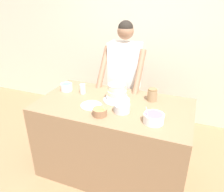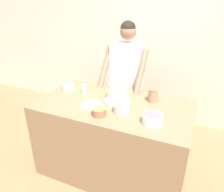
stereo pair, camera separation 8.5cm
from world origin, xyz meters
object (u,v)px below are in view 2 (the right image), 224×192
Objects in this scene: frosting_bowl_olive at (99,111)px; frosting_bowl_blue at (68,86)px; drinking_glass at (84,88)px; frosting_bowl_purple at (152,119)px; stoneware_jar at (153,96)px; cake at (117,93)px; ceramic_plate at (91,105)px; person_baker at (126,74)px; frosting_bowl_pink at (121,108)px.

frosting_bowl_olive reaches higher than frosting_bowl_blue.
frosting_bowl_blue is 1.23× the size of drinking_glass.
frosting_bowl_olive is 1.55× the size of drinking_glass.
frosting_bowl_purple reaches higher than stoneware_jar.
cake is 1.33× the size of ceramic_plate.
person_baker is 0.81m from ceramic_plate.
drinking_glass is (-0.34, -0.54, -0.06)m from person_baker.
drinking_glass is at bearing 156.45° from frosting_bowl_pink.
frosting_bowl_purple is 1.07× the size of frosting_bowl_olive.
drinking_glass is 0.35m from ceramic_plate.
frosting_bowl_blue is at bearing -174.34° from stoneware_jar.
frosting_bowl_olive is at bearing -140.22° from frosting_bowl_pink.
frosting_bowl_blue is 0.85× the size of frosting_bowl_pink.
ceramic_plate is (0.46, -0.26, -0.04)m from frosting_bowl_blue.
frosting_bowl_olive is 0.74m from frosting_bowl_blue.
ceramic_plate is (0.23, -0.25, -0.05)m from drinking_glass.
ceramic_plate is at bearing 139.22° from frosting_bowl_olive.
cake is 2.06× the size of stoneware_jar.
cake is at bearing 121.96° from frosting_bowl_pink.
drinking_glass is at bearing 176.27° from cake.
frosting_bowl_pink is at bearing -23.55° from drinking_glass.
frosting_bowl_olive reaches higher than frosting_bowl_purple.
stoneware_jar is at bearing 103.71° from frosting_bowl_purple.
frosting_bowl_purple is 0.69m from ceramic_plate.
frosting_bowl_purple is (0.48, -0.31, -0.04)m from cake.
cake is at bearing -159.53° from stoneware_jar.
frosting_bowl_olive is 1.25× the size of stoneware_jar.
drinking_glass is at bearing 159.73° from frosting_bowl_purple.
stoneware_jar is (1.03, 0.10, 0.02)m from frosting_bowl_blue.
stoneware_jar is (0.37, 0.14, -0.02)m from cake.
drinking_glass is at bearing -172.30° from stoneware_jar.
frosting_bowl_blue is at bearing 163.22° from frosting_bowl_purple.
cake is at bearing 47.55° from ceramic_plate.
cake is 0.44m from drinking_glass.
drinking_glass reaches higher than ceramic_plate.
frosting_bowl_olive is (-0.04, -0.37, -0.05)m from cake.
frosting_bowl_olive is 1.27× the size of frosting_bowl_blue.
frosting_bowl_pink is 1.45× the size of drinking_glass.
frosting_bowl_olive is at bearing -40.78° from ceramic_plate.
frosting_bowl_pink is 0.43m from stoneware_jar.
stoneware_jar is (0.47, -0.43, -0.04)m from person_baker.
frosting_bowl_blue is at bearing 178.36° from drinking_glass.
cake reaches higher than stoneware_jar.
frosting_bowl_olive is 0.56m from drinking_glass.
frosting_bowl_pink is at bearing 39.78° from frosting_bowl_olive.
frosting_bowl_blue is at bearing 176.98° from cake.
frosting_bowl_purple reaches higher than drinking_glass.
person_baker is at bearing 106.85° from frosting_bowl_pink.
cake is 2.56× the size of drinking_glass.
frosting_bowl_blue is at bearing 147.19° from frosting_bowl_olive.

